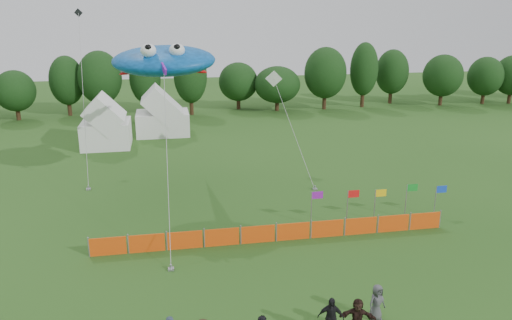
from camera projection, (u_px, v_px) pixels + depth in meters
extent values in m
cylinder|color=#382314|center=(18.00, 112.00, 58.51)|extent=(0.50, 0.50, 1.91)
ellipsoid|color=black|center=(15.00, 91.00, 57.79)|extent=(4.61, 4.61, 4.30)
cylinder|color=#382314|center=(69.00, 106.00, 61.02)|extent=(0.50, 0.50, 2.38)
ellipsoid|color=black|center=(67.00, 80.00, 60.14)|extent=(4.09, 4.09, 5.35)
cylinder|color=#382314|center=(102.00, 105.00, 60.92)|extent=(0.50, 0.50, 2.57)
ellipsoid|color=black|center=(100.00, 78.00, 59.96)|extent=(5.20, 5.20, 5.79)
cylinder|color=#382314|center=(147.00, 104.00, 61.82)|extent=(0.50, 0.50, 2.46)
ellipsoid|color=black|center=(145.00, 78.00, 60.90)|extent=(3.78, 3.78, 5.55)
cylinder|color=#382314|center=(191.00, 104.00, 61.43)|extent=(0.50, 0.50, 2.66)
ellipsoid|color=black|center=(190.00, 76.00, 60.44)|extent=(4.05, 4.05, 5.99)
cylinder|color=#382314|center=(238.00, 102.00, 65.10)|extent=(0.50, 0.50, 1.98)
ellipsoid|color=black|center=(238.00, 82.00, 64.36)|extent=(5.06, 5.06, 4.46)
cylinder|color=#382314|center=(277.00, 103.00, 64.10)|extent=(0.50, 0.50, 1.86)
ellipsoid|color=black|center=(277.00, 85.00, 63.40)|extent=(5.86, 5.86, 4.18)
cylinder|color=#382314|center=(324.00, 99.00, 64.92)|extent=(0.50, 0.50, 2.62)
ellipsoid|color=black|center=(325.00, 73.00, 63.95)|extent=(5.41, 5.41, 5.89)
cylinder|color=#382314|center=(362.00, 97.00, 66.45)|extent=(0.50, 0.50, 2.78)
ellipsoid|color=black|center=(364.00, 69.00, 65.41)|extent=(3.67, 3.67, 6.26)
cylinder|color=#382314|center=(390.00, 95.00, 69.15)|extent=(0.50, 0.50, 2.42)
ellipsoid|color=black|center=(392.00, 72.00, 68.24)|extent=(4.46, 4.46, 5.44)
cylinder|color=#382314|center=(441.00, 97.00, 67.65)|extent=(0.50, 0.50, 2.24)
ellipsoid|color=black|center=(443.00, 76.00, 66.81)|extent=(5.26, 5.26, 5.03)
cylinder|color=#382314|center=(483.00, 96.00, 68.82)|extent=(0.50, 0.50, 2.10)
ellipsoid|color=black|center=(486.00, 76.00, 68.03)|extent=(4.74, 4.74, 4.73)
cylinder|color=#382314|center=(509.00, 96.00, 69.04)|extent=(0.50, 0.50, 2.16)
ellipsoid|color=black|center=(512.00, 75.00, 68.23)|extent=(4.88, 4.88, 4.87)
cube|color=white|center=(107.00, 134.00, 47.02)|extent=(4.40, 4.40, 2.42)
cube|color=silver|center=(163.00, 123.00, 51.71)|extent=(5.32, 4.26, 2.34)
cube|color=#E6490C|center=(108.00, 246.00, 26.07)|extent=(1.90, 0.06, 1.00)
cube|color=#E6490C|center=(147.00, 243.00, 26.42)|extent=(1.90, 0.06, 1.00)
cube|color=#E6490C|center=(185.00, 240.00, 26.78)|extent=(1.90, 0.06, 1.00)
cube|color=#E6490C|center=(222.00, 237.00, 27.13)|extent=(1.90, 0.06, 1.00)
cube|color=#E6490C|center=(258.00, 234.00, 27.48)|extent=(1.90, 0.06, 1.00)
cube|color=#E6490C|center=(293.00, 231.00, 27.84)|extent=(1.90, 0.06, 1.00)
cube|color=#E6490C|center=(327.00, 229.00, 28.19)|extent=(1.90, 0.06, 1.00)
cube|color=#E6490C|center=(361.00, 226.00, 28.55)|extent=(1.90, 0.06, 1.00)
cube|color=#E6490C|center=(393.00, 223.00, 28.90)|extent=(1.90, 0.06, 1.00)
cube|color=#E6490C|center=(425.00, 221.00, 29.25)|extent=(1.90, 0.06, 1.00)
cylinder|color=gray|center=(311.00, 208.00, 29.84)|extent=(0.06, 0.06, 2.02)
cube|color=purple|center=(317.00, 195.00, 29.67)|extent=(0.70, 0.02, 0.45)
cylinder|color=gray|center=(347.00, 208.00, 29.53)|extent=(0.06, 0.06, 2.21)
cube|color=red|center=(354.00, 194.00, 29.34)|extent=(0.70, 0.02, 0.45)
cylinder|color=gray|center=(375.00, 205.00, 30.47)|extent=(0.06, 0.06, 1.91)
cube|color=yellow|center=(381.00, 193.00, 30.32)|extent=(0.70, 0.02, 0.45)
cylinder|color=gray|center=(406.00, 201.00, 30.71)|extent=(0.06, 0.06, 2.16)
cube|color=#148C26|center=(412.00, 188.00, 30.53)|extent=(0.70, 0.02, 0.45)
cylinder|color=gray|center=(435.00, 201.00, 31.13)|extent=(0.06, 0.06, 1.91)
cube|color=blue|center=(442.00, 189.00, 30.98)|extent=(0.70, 0.02, 0.45)
imported|color=black|center=(331.00, 318.00, 19.34)|extent=(1.11, 0.70, 1.76)
imported|color=#454549|center=(377.00, 302.00, 20.52)|extent=(0.89, 0.71, 1.59)
imported|color=black|center=(357.00, 317.00, 19.60)|extent=(1.51, 0.88, 1.55)
ellipsoid|color=blue|center=(163.00, 61.00, 31.90)|extent=(8.39, 7.58, 2.40)
sphere|color=white|center=(148.00, 51.00, 30.14)|extent=(0.96, 0.96, 0.96)
sphere|color=white|center=(177.00, 50.00, 30.44)|extent=(0.96, 0.96, 0.96)
ellipsoid|color=red|center=(135.00, 71.00, 31.97)|extent=(2.01, 0.88, 0.31)
ellipsoid|color=red|center=(192.00, 69.00, 32.62)|extent=(2.01, 0.88, 0.31)
cube|color=purple|center=(164.00, 69.00, 29.49)|extent=(0.37, 0.96, 0.70)
cylinder|color=#A5A5A5|center=(167.00, 160.00, 27.28)|extent=(0.22, 8.19, 8.99)
cube|color=gray|center=(171.00, 269.00, 24.69)|extent=(0.30, 0.30, 0.10)
cube|color=white|center=(274.00, 79.00, 40.87)|extent=(1.36, 0.38, 1.36)
cylinder|color=#A5A5A5|center=(293.00, 131.00, 38.34)|extent=(1.40, 7.77, 7.01)
cube|color=gray|center=(315.00, 189.00, 35.80)|extent=(0.30, 0.30, 0.10)
cube|color=black|center=(78.00, 13.00, 42.48)|extent=(0.74, 0.22, 0.74)
cylinder|color=#A5A5A5|center=(83.00, 94.00, 39.15)|extent=(1.14, 11.02, 12.21)
cube|color=gray|center=(89.00, 189.00, 35.80)|extent=(0.30, 0.30, 0.10)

